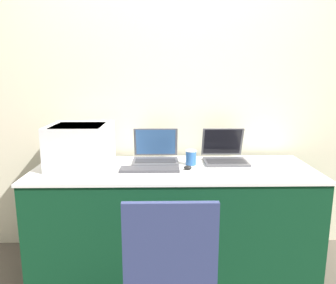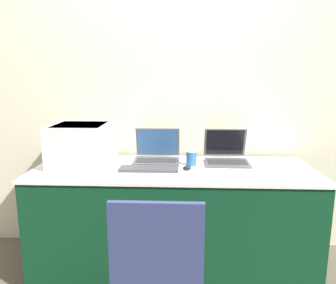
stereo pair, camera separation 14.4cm
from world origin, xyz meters
name	(u,v)px [view 2 (the right image)]	position (x,y,z in m)	size (l,w,h in m)	color
wall_back	(175,93)	(0.00, 0.79, 1.30)	(8.00, 0.05, 2.60)	beige
table	(173,220)	(0.00, 0.34, 0.40)	(1.97, 0.70, 0.80)	#0C381E
printer	(82,142)	(-0.67, 0.41, 0.96)	(0.43, 0.43, 0.30)	silver
laptop_left	(157,154)	(-0.13, 0.53, 0.85)	(0.34, 0.29, 0.24)	#4C4C51
laptop_right	(226,155)	(0.39, 0.52, 0.85)	(0.32, 0.33, 0.24)	#4C4C51
external_keyboard	(149,169)	(-0.17, 0.28, 0.81)	(0.41, 0.13, 0.02)	#3D3D42
coffee_cup	(191,158)	(0.13, 0.42, 0.85)	(0.08, 0.08, 0.11)	#285699
mouse	(187,168)	(0.10, 0.29, 0.81)	(0.06, 0.04, 0.03)	black
chair	(158,270)	(-0.05, -0.49, 0.53)	(0.42, 0.41, 0.92)	navy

